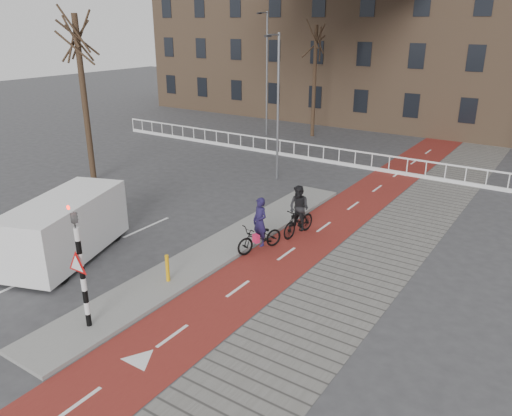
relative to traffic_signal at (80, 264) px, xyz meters
The scene contains 15 objects.
ground 2.90m from the traffic_signal, 73.47° to the left, with size 120.00×120.00×0.00m, color #38383A.
bike_lane 12.36m from the traffic_signal, 80.09° to the left, with size 2.50×60.00×0.01m, color maroon.
sidewalk 13.13m from the traffic_signal, 67.82° to the left, with size 3.00×60.00×0.01m, color slate.
curb_island 6.32m from the traffic_signal, 90.95° to the left, with size 1.80×16.00×0.12m, color gray.
traffic_signal is the anchor object (origin of this frame).
bollard 3.36m from the traffic_signal, 88.61° to the left, with size 0.12×0.12×0.90m, color #E6A40C.
cyclist_near 6.95m from the traffic_signal, 80.29° to the left, with size 1.29×2.07×2.03m.
cyclist_far 8.97m from the traffic_signal, 79.51° to the left, with size 0.93×1.92×2.00m.
van 4.98m from the traffic_signal, 148.83° to the left, with size 3.59×5.42×2.17m.
railing 19.60m from the traffic_signal, 103.02° to the left, with size 28.00×0.10×0.99m.
townhouse_row 34.60m from the traffic_signal, 94.04° to the left, with size 46.00×10.00×15.90m.
tree_left 14.24m from the traffic_signal, 140.05° to the left, with size 0.29×0.29×8.23m, color black.
tree_mid 25.97m from the traffic_signal, 104.12° to the left, with size 0.26×0.26×7.64m, color black.
streetlight_near 15.02m from the traffic_signal, 101.37° to the left, with size 0.12×0.12×7.36m, color slate.
streetlight_left 25.49m from the traffic_signal, 111.54° to the left, with size 0.12×0.12×8.50m, color slate.
Camera 1 is at (9.57, -9.11, 7.86)m, focal length 35.00 mm.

